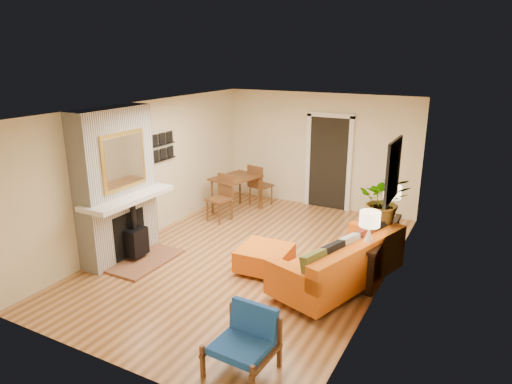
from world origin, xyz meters
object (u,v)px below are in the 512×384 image
(ottoman, at_px, (265,257))
(houseplant, at_px, (384,201))
(blue_chair, at_px, (246,337))
(lamp_near, at_px, (369,225))
(sofa, at_px, (343,264))
(lamp_far, at_px, (392,197))
(console_table, at_px, (379,239))
(dining_table, at_px, (238,184))

(ottoman, height_order, houseplant, houseplant)
(blue_chair, xyz_separation_m, lamp_near, (0.73, 2.36, 0.67))
(sofa, bearing_deg, houseplant, 71.45)
(lamp_near, height_order, lamp_far, same)
(houseplant, bearing_deg, sofa, -108.55)
(lamp_far, bearing_deg, lamp_near, -90.00)
(blue_chair, height_order, console_table, console_table)
(lamp_far, relative_size, houseplant, 0.62)
(lamp_far, bearing_deg, ottoman, -135.29)
(sofa, xyz_separation_m, houseplant, (0.33, 0.97, 0.77))
(blue_chair, relative_size, console_table, 0.39)
(console_table, height_order, lamp_far, lamp_far)
(ottoman, bearing_deg, dining_table, 128.55)
(ottoman, bearing_deg, lamp_near, 4.38)
(dining_table, xyz_separation_m, lamp_near, (3.47, -2.18, 0.42))
(sofa, bearing_deg, lamp_near, 10.27)
(blue_chair, height_order, dining_table, dining_table)
(lamp_near, bearing_deg, lamp_far, 90.00)
(ottoman, height_order, blue_chair, blue_chair)
(ottoman, distance_m, houseplant, 2.14)
(sofa, bearing_deg, lamp_far, 77.73)
(lamp_far, bearing_deg, blue_chair, -100.70)
(sofa, relative_size, ottoman, 2.86)
(lamp_far, bearing_deg, houseplant, -91.00)
(console_table, distance_m, lamp_far, 0.91)
(dining_table, relative_size, console_table, 1.01)
(ottoman, bearing_deg, lamp_far, 44.71)
(sofa, relative_size, dining_table, 1.31)
(blue_chair, height_order, lamp_far, lamp_far)
(lamp_near, relative_size, lamp_far, 1.00)
(sofa, height_order, blue_chair, sofa)
(console_table, xyz_separation_m, houseplant, (-0.01, 0.20, 0.59))
(lamp_near, bearing_deg, sofa, -169.73)
(lamp_far, xyz_separation_m, houseplant, (-0.01, -0.58, 0.10))
(ottoman, xyz_separation_m, lamp_near, (1.63, 0.12, 0.83))
(ottoman, relative_size, console_table, 0.46)
(lamp_near, distance_m, houseplant, 0.92)
(dining_table, bearing_deg, blue_chair, -58.86)
(ottoman, height_order, lamp_far, lamp_far)
(dining_table, relative_size, lamp_far, 3.45)
(sofa, bearing_deg, console_table, 66.61)
(sofa, height_order, ottoman, sofa)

